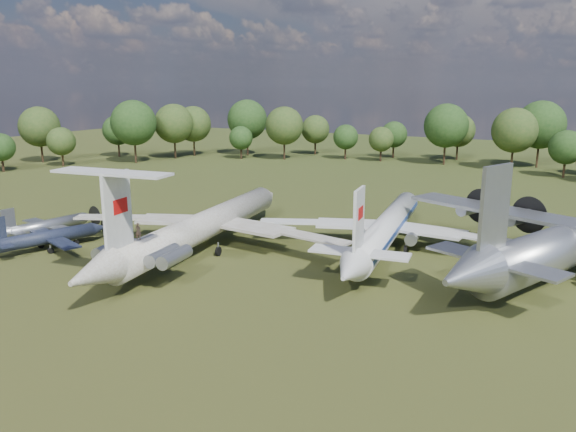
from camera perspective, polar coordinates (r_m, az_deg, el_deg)
The scene contains 7 objects.
ground at distance 68.11m, azimuth -5.58°, elevation -3.01°, with size 300.00×300.00×0.00m, color #224316.
il62_airliner at distance 66.45m, azimuth -8.46°, elevation -1.48°, with size 35.60×46.28×4.54m, color silver, non-canonical shape.
tu104_jet at distance 66.65m, azimuth 9.96°, elevation -1.66°, with size 31.22×41.63×4.16m, color silver, non-canonical shape.
an12_transport at distance 62.75m, azimuth 26.35°, elevation -3.18°, with size 37.44×41.84×5.51m, color #A8ABB0, non-canonical shape.
small_prop_west at distance 71.39m, azimuth -23.21°, elevation -2.29°, with size 12.02×16.39×2.40m, color black, non-canonical shape.
small_prop_northwest at distance 77.61m, azimuth -23.16°, elevation -1.15°, with size 11.29×15.40×2.26m, color #A4A7AC, non-canonical shape.
person_on_il62 at distance 55.33m, azimuth -14.98°, elevation -1.50°, with size 0.60×0.39×1.64m, color #916649.
Camera 1 is at (36.41, -54.30, 19.10)m, focal length 35.00 mm.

